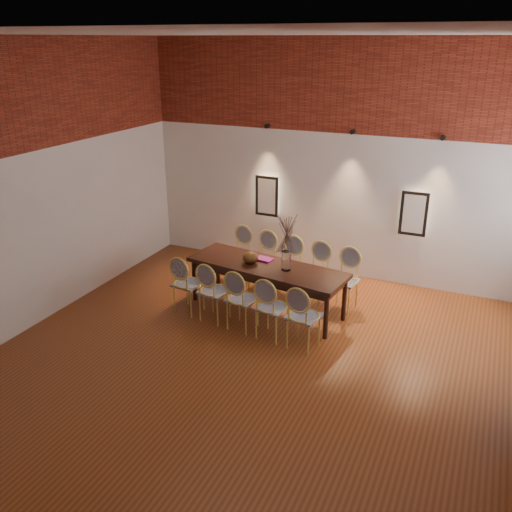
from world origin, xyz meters
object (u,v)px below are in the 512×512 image
at_px(vase, 286,261).
at_px(chair_far_c, 288,267).
at_px(chair_far_b, 262,261).
at_px(chair_far_d, 315,274).
at_px(chair_near_b, 215,291).
at_px(chair_near_a, 188,283).
at_px(bowl, 250,257).
at_px(book, 264,259).
at_px(dining_table, 267,288).
at_px(chair_near_e, 304,316).
at_px(chair_far_a, 238,255).
at_px(chair_far_e, 344,281).
at_px(chair_near_d, 272,307).
at_px(chair_near_c, 242,299).

bearing_deg(vase, chair_far_c, 108.37).
relative_size(chair_far_b, chair_far_d, 1.00).
bearing_deg(chair_near_b, chair_near_a, 180.00).
bearing_deg(vase, bowl, 176.98).
distance_m(chair_near_b, book, 0.95).
xyz_separation_m(dining_table, vase, (0.33, -0.05, 0.53)).
xyz_separation_m(dining_table, chair_near_a, (-1.07, -0.54, 0.09)).
xyz_separation_m(chair_near_e, chair_far_a, (-1.78, 1.61, 0.00)).
distance_m(chair_near_e, vase, 1.04).
bearing_deg(vase, chair_near_a, -160.70).
xyz_separation_m(chair_near_a, chair_far_e, (2.15, 1.07, 0.00)).
height_order(chair_near_d, vase, vase).
distance_m(chair_near_b, chair_far_d, 1.68).
bearing_deg(chair_near_a, chair_far_b, 69.93).
distance_m(chair_near_e, chair_far_a, 2.40).
relative_size(chair_near_c, chair_far_b, 1.00).
distance_m(chair_near_b, chair_far_a, 1.44).
bearing_deg(chair_near_e, chair_far_c, 126.16).
relative_size(dining_table, chair_far_c, 2.64).
xyz_separation_m(chair_near_e, chair_far_c, (-0.80, 1.48, 0.00)).
bearing_deg(chair_far_a, chair_near_c, 126.16).
height_order(chair_near_c, chair_far_c, same).
relative_size(chair_near_a, chair_far_c, 1.00).
bearing_deg(chair_far_c, bowl, 70.08).
xyz_separation_m(chair_far_c, chair_far_d, (0.49, -0.07, 0.00)).
bearing_deg(chair_near_c, chair_near_d, 0.00).
height_order(chair_near_e, chair_far_d, same).
bearing_deg(chair_far_d, chair_far_a, 0.00).
bearing_deg(chair_near_a, bowl, 40.81).
distance_m(chair_far_c, vase, 0.87).
bearing_deg(chair_near_b, dining_table, 53.84).
bearing_deg(dining_table, chair_near_c, -90.00).
height_order(dining_table, chair_far_d, chair_far_d).
bearing_deg(chair_far_e, chair_near_a, 34.38).
relative_size(chair_far_b, chair_far_e, 1.00).
bearing_deg(chair_far_a, bowl, 134.97).
distance_m(chair_near_e, chair_far_d, 1.44).
distance_m(chair_far_b, chair_far_e, 1.49).
distance_m(dining_table, chair_near_d, 0.85).
relative_size(chair_near_a, chair_near_e, 1.00).
bearing_deg(dining_table, chair_near_d, -53.84).
bearing_deg(chair_near_d, chair_near_b, -180.00).
bearing_deg(chair_far_d, chair_far_b, 0.00).
bearing_deg(chair_near_e, chair_near_a, 180.00).
height_order(chair_near_a, chair_near_d, same).
xyz_separation_m(chair_far_a, book, (0.77, -0.63, 0.30)).
relative_size(chair_near_e, book, 3.62).
bearing_deg(bowl, chair_far_d, 35.98).
bearing_deg(vase, chair_near_c, -123.98).
bearing_deg(chair_near_d, chair_far_a, 137.63).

